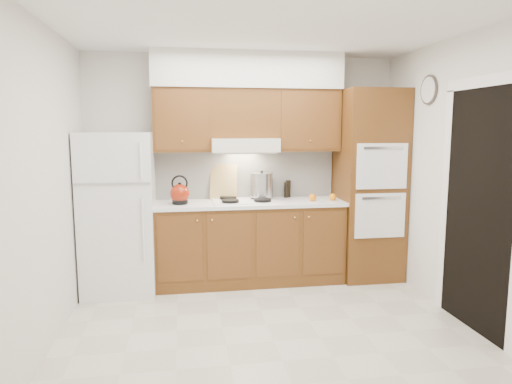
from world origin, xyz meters
The scene contains 26 objects.
floor centered at (0.00, 0.00, 0.00)m, with size 3.60×3.60×0.00m, color beige.
ceiling centered at (0.00, 0.00, 2.60)m, with size 3.60×3.60×0.00m, color white.
wall_back centered at (0.00, 1.50, 1.30)m, with size 3.60×0.02×2.60m, color silver.
wall_left centered at (-1.80, 0.00, 1.30)m, with size 0.02×3.00×2.60m, color silver.
wall_right centered at (1.80, 0.00, 1.30)m, with size 0.02×3.00×2.60m, color silver.
fridge centered at (-1.41, 1.14, 0.86)m, with size 0.75×0.72×1.72m, color white.
base_cabinets centered at (0.02, 1.20, 0.45)m, with size 2.11×0.60×0.90m, color brown.
countertop centered at (0.03, 1.19, 0.92)m, with size 2.13×0.62×0.04m, color white.
backsplash centered at (0.02, 1.49, 1.22)m, with size 2.11×0.03×0.56m, color white.
oven_cabinet centered at (1.44, 1.18, 1.10)m, with size 0.70×0.65×2.20m, color brown.
upper_cab_left centered at (-0.71, 1.33, 1.85)m, with size 0.63×0.33×0.70m, color brown.
upper_cab_right centered at (0.72, 1.33, 1.85)m, with size 0.73×0.33×0.70m, color brown.
range_hood centered at (-0.02, 1.27, 1.57)m, with size 0.75×0.45×0.15m, color silver.
upper_cab_over_hood centered at (-0.02, 1.33, 1.92)m, with size 0.75×0.33×0.55m, color brown.
soffit centered at (0.03, 1.32, 2.40)m, with size 2.13×0.36×0.40m, color silver.
cooktop centered at (-0.02, 1.21, 0.95)m, with size 0.74×0.50×0.01m, color white.
doorway centered at (1.79, -0.35, 1.05)m, with size 0.02×0.90×2.10m, color black.
wall_clock centered at (1.79, 0.55, 2.15)m, with size 0.30×0.30×0.02m, color #3F3833.
kettle centered at (-0.75, 1.13, 1.06)m, with size 0.21×0.21×0.21m, color maroon.
cutting_board centered at (-0.25, 1.41, 1.14)m, with size 0.32×0.02×0.42m, color tan.
stock_pot centered at (0.18, 1.31, 1.11)m, with size 0.26×0.26×0.27m, color #AFAFB4.
condiment_a centered at (0.53, 1.44, 1.04)m, with size 0.06×0.06×0.20m, color black.
condiment_b centered at (0.50, 1.41, 1.03)m, with size 0.06×0.06×0.18m, color black.
condiment_c centered at (0.52, 1.43, 1.01)m, with size 0.05×0.05×0.15m, color black.
orange_near centered at (0.98, 1.12, 0.98)m, with size 0.08×0.08×0.08m, color orange.
orange_far centered at (0.73, 1.09, 0.98)m, with size 0.08×0.08×0.08m, color orange.
Camera 1 is at (-0.72, -3.86, 1.75)m, focal length 32.00 mm.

